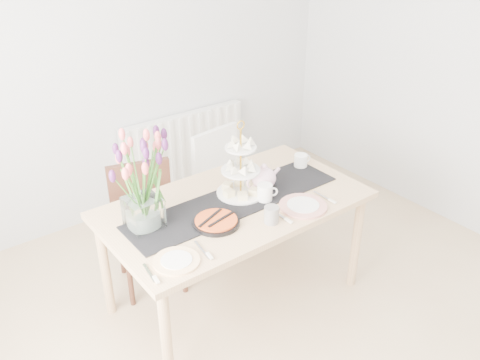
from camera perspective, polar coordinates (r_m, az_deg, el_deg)
room_shell at (r=2.36m, az=10.56°, el=1.82°), size 4.50×4.50×4.50m
radiator at (r=4.56m, az=-6.25°, el=3.80°), size 1.20×0.08×0.60m
dining_table at (r=3.14m, az=-0.56°, el=-3.67°), size 1.60×0.90×0.75m
chair_brown at (r=3.49m, az=-10.57°, el=-4.06°), size 0.52×0.52×0.85m
chair_white at (r=3.90m, az=-1.67°, el=0.30°), size 0.48×0.48×0.86m
table_runner at (r=3.09m, az=-0.57°, el=-2.41°), size 1.40×0.35×0.01m
tulip_vase at (r=2.73m, az=-11.30°, el=1.27°), size 0.67×0.67×0.57m
cake_stand at (r=3.11m, az=0.08°, el=0.39°), size 0.30×0.30×0.44m
teapot at (r=3.20m, az=2.68°, el=0.22°), size 0.26×0.21×0.17m
cream_jug at (r=3.51m, az=6.83°, el=2.15°), size 0.11×0.11×0.09m
tart_tin at (r=2.88m, az=-2.69°, el=-4.71°), size 0.27×0.27×0.03m
mug_grey at (r=2.88m, az=3.55°, el=-3.92°), size 0.10×0.10×0.10m
mug_white at (r=3.08m, az=2.79°, el=-1.44°), size 0.12×0.12×0.11m
plate_left at (r=2.62m, az=-7.15°, el=-9.01°), size 0.27×0.27×0.01m
plate_right at (r=3.06m, az=7.09°, el=-2.91°), size 0.29×0.29×0.01m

